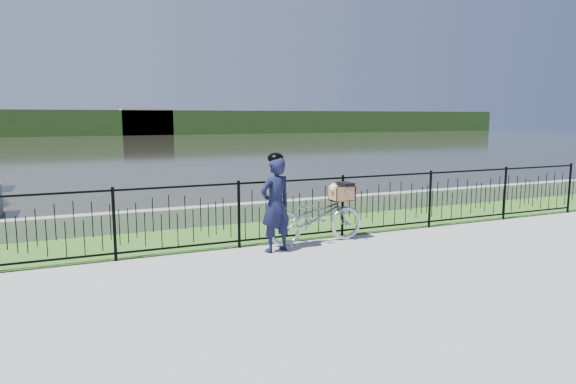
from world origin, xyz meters
name	(u,v)px	position (x,y,z in m)	size (l,w,h in m)	color
ground	(337,266)	(0.00, 0.00, 0.00)	(120.00, 120.00, 0.00)	gray
grass_strip	(272,230)	(0.00, 2.60, 0.00)	(60.00, 2.00, 0.01)	#346820
water	(116,147)	(0.00, 33.00, 0.00)	(120.00, 120.00, 0.00)	#27271D
quay_wall	(254,212)	(0.00, 3.60, 0.20)	(60.00, 0.30, 0.40)	gray
fence	(293,210)	(0.00, 1.60, 0.58)	(14.00, 0.06, 1.15)	black
far_treeline	(93,123)	(0.00, 60.00, 1.50)	(120.00, 6.00, 3.00)	#26451A
far_building_right	(146,122)	(6.00, 58.50, 1.60)	(6.00, 3.00, 3.20)	#A79786
bicycle_rig	(317,216)	(0.37, 1.40, 0.48)	(1.79, 0.62, 1.06)	#B0B3BC
cyclist	(276,203)	(-0.52, 1.14, 0.81)	(0.64, 0.50, 1.63)	black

